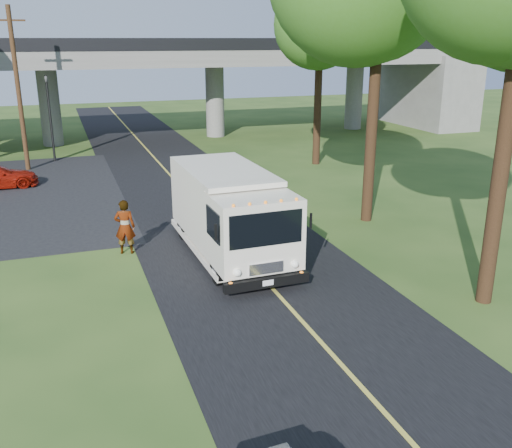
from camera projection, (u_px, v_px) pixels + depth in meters
name	position (u px, v px, depth m)	size (l,w,h in m)	color
ground	(327.00, 350.00, 13.94)	(120.00, 120.00, 0.00)	#2D4A1A
road	(218.00, 228.00, 22.91)	(7.00, 90.00, 0.02)	black
lane_line	(218.00, 227.00, 22.91)	(0.12, 90.00, 0.01)	gold
overpass	(134.00, 78.00, 41.25)	(54.00, 10.00, 7.30)	slate
traffic_signal	(49.00, 109.00, 34.40)	(0.18, 0.22, 5.20)	black
utility_pole	(18.00, 89.00, 31.70)	(1.60, 0.26, 9.00)	#472D19
tree_right_far	(325.00, 19.00, 32.06)	(5.77, 5.67, 10.99)	#382314
step_van	(230.00, 211.00, 19.55)	(2.80, 7.21, 3.00)	silver
pedestrian	(125.00, 227.00, 19.97)	(0.71, 0.47, 1.96)	gray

